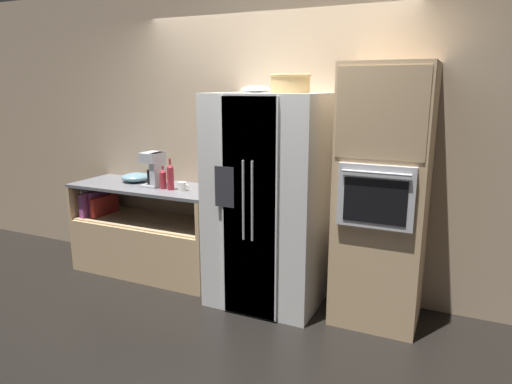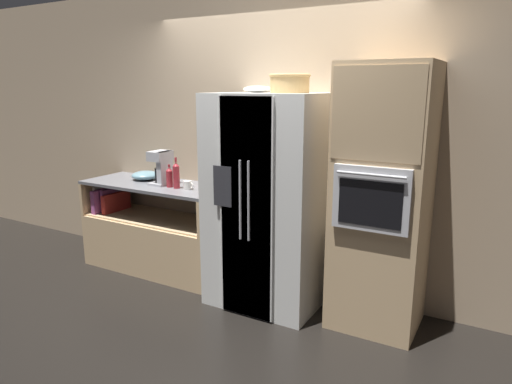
# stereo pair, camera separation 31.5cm
# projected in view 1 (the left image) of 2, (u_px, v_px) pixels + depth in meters

# --- Properties ---
(ground_plane) EXTENTS (20.00, 20.00, 0.00)m
(ground_plane) POSITION_uv_depth(u_px,v_px,m) (249.00, 299.00, 4.09)
(ground_plane) COLOR black
(wall_back) EXTENTS (12.00, 0.06, 2.80)m
(wall_back) POSITION_uv_depth(u_px,v_px,m) (272.00, 137.00, 4.20)
(wall_back) COLOR tan
(wall_back) RESTS_ON ground_plane
(counter_left) EXTENTS (1.55, 0.62, 0.91)m
(counter_left) POSITION_uv_depth(u_px,v_px,m) (149.00, 241.00, 4.64)
(counter_left) COLOR tan
(counter_left) RESTS_ON ground_plane
(refrigerator) EXTENTS (0.94, 0.79, 1.81)m
(refrigerator) POSITION_uv_depth(u_px,v_px,m) (268.00, 201.00, 3.89)
(refrigerator) COLOR silver
(refrigerator) RESTS_ON ground_plane
(wall_oven) EXTENTS (0.66, 0.68, 2.03)m
(wall_oven) POSITION_uv_depth(u_px,v_px,m) (383.00, 197.00, 3.54)
(wall_oven) COLOR tan
(wall_oven) RESTS_ON ground_plane
(wicker_basket) EXTENTS (0.32, 0.32, 0.15)m
(wicker_basket) POSITION_uv_depth(u_px,v_px,m) (290.00, 83.00, 3.55)
(wicker_basket) COLOR tan
(wicker_basket) RESTS_ON refrigerator
(fruit_bowl) EXTENTS (0.25, 0.25, 0.06)m
(fruit_bowl) POSITION_uv_depth(u_px,v_px,m) (256.00, 89.00, 3.80)
(fruit_bowl) COLOR white
(fruit_bowl) RESTS_ON refrigerator
(bottle_tall) EXTENTS (0.06, 0.06, 0.30)m
(bottle_tall) POSITION_uv_depth(u_px,v_px,m) (171.00, 176.00, 4.28)
(bottle_tall) COLOR maroon
(bottle_tall) RESTS_ON counter_left
(bottle_short) EXTENTS (0.06, 0.06, 0.22)m
(bottle_short) POSITION_uv_depth(u_px,v_px,m) (163.00, 178.00, 4.33)
(bottle_short) COLOR maroon
(bottle_short) RESTS_ON counter_left
(mug) EXTENTS (0.11, 0.08, 0.08)m
(mug) POSITION_uv_depth(u_px,v_px,m) (183.00, 186.00, 4.26)
(mug) COLOR silver
(mug) RESTS_ON counter_left
(mixing_bowl) EXTENTS (0.29, 0.29, 0.09)m
(mixing_bowl) POSITION_uv_depth(u_px,v_px,m) (136.00, 177.00, 4.66)
(mixing_bowl) COLOR #668C99
(mixing_bowl) RESTS_ON counter_left
(coffee_maker) EXTENTS (0.17, 0.22, 0.34)m
(coffee_maker) POSITION_uv_depth(u_px,v_px,m) (155.00, 168.00, 4.40)
(coffee_maker) COLOR #B2B2B7
(coffee_maker) RESTS_ON counter_left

